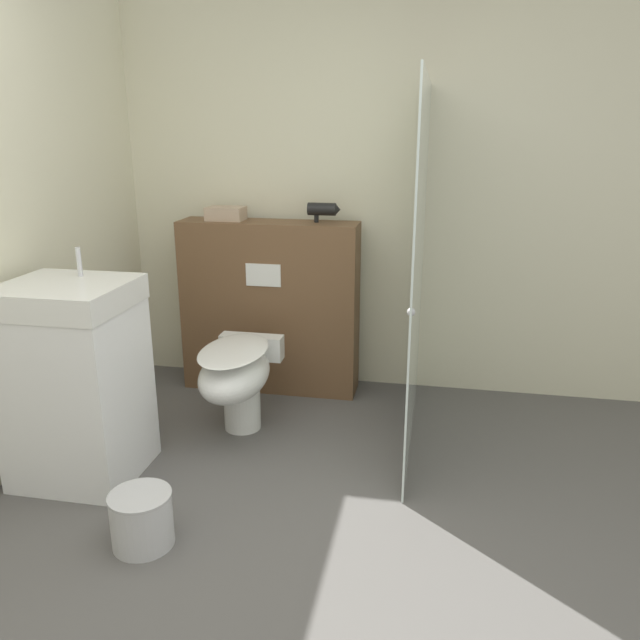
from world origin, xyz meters
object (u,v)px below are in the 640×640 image
object	(u,v)px
toilet	(237,376)
sink_vanity	(76,381)
hair_drier	(323,209)
waste_bin	(142,519)

from	to	relation	value
toilet	sink_vanity	xyz separation A→B (m)	(-0.63, -0.55, 0.14)
hair_drier	toilet	bearing A→B (deg)	-116.64
sink_vanity	toilet	bearing A→B (deg)	41.41
sink_vanity	waste_bin	distance (m)	0.81
toilet	hair_drier	xyz separation A→B (m)	(0.35, 0.70, 0.84)
sink_vanity	waste_bin	bearing A→B (deg)	-41.24
toilet	sink_vanity	distance (m)	0.85
sink_vanity	hair_drier	distance (m)	1.73
sink_vanity	hair_drier	xyz separation A→B (m)	(0.98, 1.25, 0.69)
toilet	sink_vanity	size ratio (longest dim) A/B	0.60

